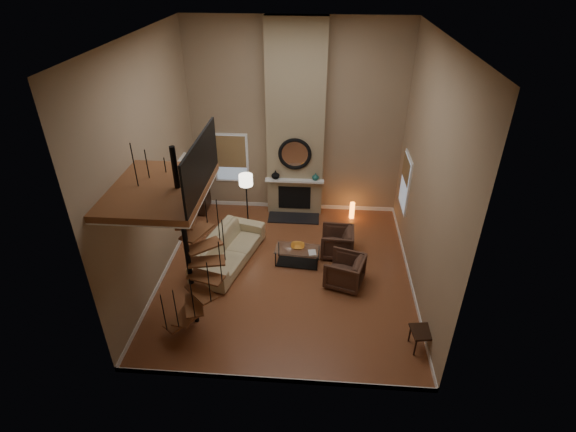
# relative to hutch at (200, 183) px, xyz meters

# --- Properties ---
(ground) EXTENTS (6.00, 6.50, 0.01)m
(ground) POSITION_rel_hutch_xyz_m (2.81, -2.83, -0.95)
(ground) COLOR #9B5832
(ground) RESTS_ON ground
(back_wall) EXTENTS (6.00, 0.02, 5.50)m
(back_wall) POSITION_rel_hutch_xyz_m (2.81, 0.42, 1.80)
(back_wall) COLOR #977F61
(back_wall) RESTS_ON ground
(front_wall) EXTENTS (6.00, 0.02, 5.50)m
(front_wall) POSITION_rel_hutch_xyz_m (2.81, -6.08, 1.80)
(front_wall) COLOR #977F61
(front_wall) RESTS_ON ground
(left_wall) EXTENTS (0.02, 6.50, 5.50)m
(left_wall) POSITION_rel_hutch_xyz_m (-0.19, -2.83, 1.80)
(left_wall) COLOR #977F61
(left_wall) RESTS_ON ground
(right_wall) EXTENTS (0.02, 6.50, 5.50)m
(right_wall) POSITION_rel_hutch_xyz_m (5.81, -2.83, 1.80)
(right_wall) COLOR #977F61
(right_wall) RESTS_ON ground
(ceiling) EXTENTS (6.00, 6.50, 0.01)m
(ceiling) POSITION_rel_hutch_xyz_m (2.81, -2.83, 4.54)
(ceiling) COLOR silver
(ceiling) RESTS_ON back_wall
(baseboard_back) EXTENTS (6.00, 0.02, 0.12)m
(baseboard_back) POSITION_rel_hutch_xyz_m (2.81, 0.41, -0.89)
(baseboard_back) COLOR white
(baseboard_back) RESTS_ON ground
(baseboard_front) EXTENTS (6.00, 0.02, 0.12)m
(baseboard_front) POSITION_rel_hutch_xyz_m (2.81, -6.07, -0.89)
(baseboard_front) COLOR white
(baseboard_front) RESTS_ON ground
(baseboard_left) EXTENTS (0.02, 6.50, 0.12)m
(baseboard_left) POSITION_rel_hutch_xyz_m (-0.18, -2.83, -0.89)
(baseboard_left) COLOR white
(baseboard_left) RESTS_ON ground
(baseboard_right) EXTENTS (0.02, 6.50, 0.12)m
(baseboard_right) POSITION_rel_hutch_xyz_m (5.80, -2.83, -0.89)
(baseboard_right) COLOR white
(baseboard_right) RESTS_ON ground
(chimney_breast) EXTENTS (1.60, 0.38, 5.50)m
(chimney_breast) POSITION_rel_hutch_xyz_m (2.81, 0.23, 1.80)
(chimney_breast) COLOR #917F5E
(chimney_breast) RESTS_ON ground
(hearth) EXTENTS (1.50, 0.60, 0.04)m
(hearth) POSITION_rel_hutch_xyz_m (2.81, -0.26, -0.93)
(hearth) COLOR black
(hearth) RESTS_ON ground
(firebox) EXTENTS (0.95, 0.02, 0.72)m
(firebox) POSITION_rel_hutch_xyz_m (2.81, 0.03, -0.40)
(firebox) COLOR black
(firebox) RESTS_ON chimney_breast
(mantel) EXTENTS (1.70, 0.18, 0.06)m
(mantel) POSITION_rel_hutch_xyz_m (2.81, -0.05, 0.20)
(mantel) COLOR white
(mantel) RESTS_ON chimney_breast
(mirror_frame) EXTENTS (0.94, 0.10, 0.94)m
(mirror_frame) POSITION_rel_hutch_xyz_m (2.81, 0.01, 1.00)
(mirror_frame) COLOR black
(mirror_frame) RESTS_ON chimney_breast
(mirror_disc) EXTENTS (0.80, 0.01, 0.80)m
(mirror_disc) POSITION_rel_hutch_xyz_m (2.81, 0.02, 1.00)
(mirror_disc) COLOR white
(mirror_disc) RESTS_ON chimney_breast
(vase_left) EXTENTS (0.24, 0.24, 0.25)m
(vase_left) POSITION_rel_hutch_xyz_m (2.26, -0.01, 0.35)
(vase_left) COLOR black
(vase_left) RESTS_ON mantel
(vase_right) EXTENTS (0.20, 0.20, 0.21)m
(vase_right) POSITION_rel_hutch_xyz_m (3.41, -0.01, 0.33)
(vase_right) COLOR #164F48
(vase_right) RESTS_ON mantel
(window_back) EXTENTS (1.02, 0.06, 1.52)m
(window_back) POSITION_rel_hutch_xyz_m (0.91, 0.39, 0.67)
(window_back) COLOR white
(window_back) RESTS_ON back_wall
(window_right) EXTENTS (0.06, 1.02, 1.52)m
(window_right) POSITION_rel_hutch_xyz_m (5.78, -0.83, 0.68)
(window_right) COLOR white
(window_right) RESTS_ON right_wall
(entry_door) EXTENTS (0.10, 1.05, 2.16)m
(entry_door) POSITION_rel_hutch_xyz_m (-0.14, -1.03, 0.10)
(entry_door) COLOR white
(entry_door) RESTS_ON ground
(loft) EXTENTS (1.70, 2.20, 1.09)m
(loft) POSITION_rel_hutch_xyz_m (0.77, -4.63, 2.29)
(loft) COLOR brown
(loft) RESTS_ON left_wall
(spiral_stair) EXTENTS (1.47, 1.47, 4.06)m
(spiral_stair) POSITION_rel_hutch_xyz_m (1.03, -4.63, 0.83)
(spiral_stair) COLOR black
(spiral_stair) RESTS_ON ground
(hutch) EXTENTS (0.37, 0.78, 1.75)m
(hutch) POSITION_rel_hutch_xyz_m (0.00, 0.00, 0.00)
(hutch) COLOR black
(hutch) RESTS_ON ground
(sofa) EXTENTS (1.60, 2.68, 0.73)m
(sofa) POSITION_rel_hutch_xyz_m (1.31, -2.46, -0.55)
(sofa) COLOR tan
(sofa) RESTS_ON ground
(armchair_near) EXTENTS (0.88, 0.85, 0.76)m
(armchair_near) POSITION_rel_hutch_xyz_m (4.13, -1.93, -0.60)
(armchair_near) COLOR #482D21
(armchair_near) RESTS_ON ground
(armchair_far) EXTENTS (1.06, 1.04, 0.78)m
(armchair_far) POSITION_rel_hutch_xyz_m (4.28, -3.14, -0.60)
(armchair_far) COLOR #482D21
(armchair_far) RESTS_ON ground
(coffee_table) EXTENTS (1.16, 0.65, 0.43)m
(coffee_table) POSITION_rel_hutch_xyz_m (3.05, -2.44, -0.67)
(coffee_table) COLOR silver
(coffee_table) RESTS_ON ground
(bowl) EXTENTS (0.35, 0.35, 0.09)m
(bowl) POSITION_rel_hutch_xyz_m (3.05, -2.39, -0.45)
(bowl) COLOR orange
(bowl) RESTS_ON coffee_table
(book) EXTENTS (0.22, 0.27, 0.02)m
(book) POSITION_rel_hutch_xyz_m (3.40, -2.59, -0.49)
(book) COLOR gray
(book) RESTS_ON coffee_table
(floor_lamp) EXTENTS (0.37, 0.37, 1.70)m
(floor_lamp) POSITION_rel_hutch_xyz_m (1.55, -0.91, 0.46)
(floor_lamp) COLOR black
(floor_lamp) RESTS_ON ground
(accent_lamp) EXTENTS (0.14, 0.14, 0.51)m
(accent_lamp) POSITION_rel_hutch_xyz_m (4.53, -0.07, -0.70)
(accent_lamp) COLOR orange
(accent_lamp) RESTS_ON ground
(side_chair) EXTENTS (0.51, 0.51, 0.97)m
(side_chair) POSITION_rel_hutch_xyz_m (5.76, -5.01, -0.42)
(side_chair) COLOR black
(side_chair) RESTS_ON ground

